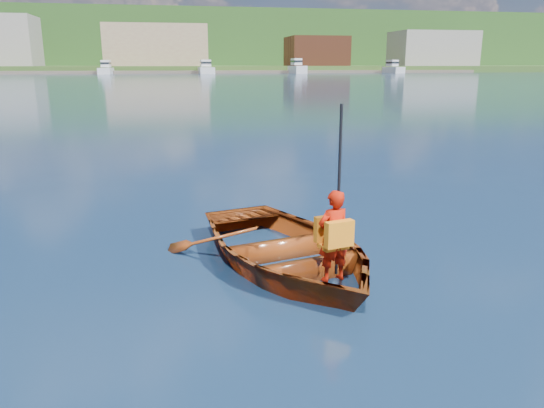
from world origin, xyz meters
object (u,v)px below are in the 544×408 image
child_paddler (334,235)px  marina_yachts (137,69)px  rowboat (286,248)px  dock (216,72)px

child_paddler → marina_yachts: bearing=94.0°
rowboat → marina_yachts: size_ratio=0.03×
child_paddler → dock: bearing=85.6°
child_paddler → dock: 148.43m
dock → marina_yachts: 21.96m
child_paddler → dock: child_paddler is taller
rowboat → marina_yachts: marina_yachts is taller
child_paddler → marina_yachts: size_ratio=0.01×
rowboat → dock: bearing=85.4°
child_paddler → dock: size_ratio=0.01×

